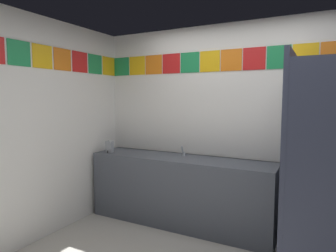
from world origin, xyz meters
name	(u,v)px	position (x,y,z in m)	size (l,w,h in m)	color
wall_back	(242,126)	(0.00, 1.47, 1.26)	(3.82, 0.09, 2.51)	white
wall_side	(32,129)	(-1.95, 0.00, 1.26)	(0.09, 2.85, 2.51)	white
vanity_counter	(180,190)	(-0.69, 1.15, 0.44)	(2.35, 0.56, 0.86)	#4C515B
faucet_center	(183,152)	(-0.69, 1.24, 0.91)	(0.04, 0.10, 0.14)	silver
soap_dispenser	(110,147)	(-1.68, 0.99, 0.94)	(0.09, 0.09, 0.16)	gray
stall_divider	(311,175)	(0.81, 0.46, 0.98)	(0.92, 1.42, 1.96)	#33384C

